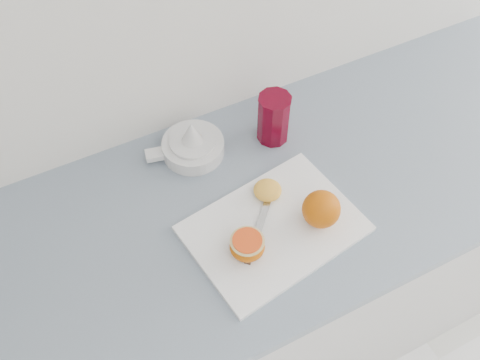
# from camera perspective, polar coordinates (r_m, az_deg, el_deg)

# --- Properties ---
(counter) EXTENTS (2.34, 0.64, 0.89)m
(counter) POSITION_cam_1_polar(r_m,az_deg,el_deg) (1.63, 3.70, -10.04)
(counter) COLOR silver
(counter) RESTS_ON ground
(cutting_board) EXTENTS (0.40, 0.31, 0.01)m
(cutting_board) POSITION_cam_1_polar(r_m,az_deg,el_deg) (1.18, 3.63, -5.18)
(cutting_board) COLOR white
(cutting_board) RESTS_ON counter
(whole_orange) EXTENTS (0.08, 0.08, 0.08)m
(whole_orange) POSITION_cam_1_polar(r_m,az_deg,el_deg) (1.16, 8.66, -3.09)
(whole_orange) COLOR #D76800
(whole_orange) RESTS_ON cutting_board
(half_orange) EXTENTS (0.07, 0.07, 0.05)m
(half_orange) POSITION_cam_1_polar(r_m,az_deg,el_deg) (1.13, 0.77, -7.01)
(half_orange) COLOR #D76800
(half_orange) RESTS_ON cutting_board
(squeezed_shell) EXTENTS (0.06, 0.06, 0.03)m
(squeezed_shell) POSITION_cam_1_polar(r_m,az_deg,el_deg) (1.22, 2.95, -1.07)
(squeezed_shell) COLOR #F7AE35
(squeezed_shell) RESTS_ON cutting_board
(paring_knife) EXTENTS (0.13, 0.13, 0.01)m
(paring_knife) POSITION_cam_1_polar(r_m,az_deg,el_deg) (1.15, 1.51, -6.68)
(paring_knife) COLOR #432816
(paring_knife) RESTS_ON cutting_board
(citrus_juicer) EXTENTS (0.19, 0.15, 0.10)m
(citrus_juicer) POSITION_cam_1_polar(r_m,az_deg,el_deg) (1.30, -5.12, 3.74)
(citrus_juicer) COLOR white
(citrus_juicer) RESTS_ON counter
(red_tumbler) EXTENTS (0.08, 0.08, 0.13)m
(red_tumbler) POSITION_cam_1_polar(r_m,az_deg,el_deg) (1.31, 3.60, 6.46)
(red_tumbler) COLOR #5D0115
(red_tumbler) RESTS_ON counter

